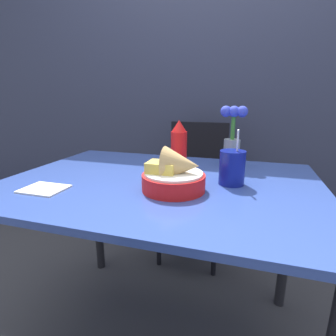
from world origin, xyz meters
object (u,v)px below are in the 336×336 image
at_px(chair_far_window, 196,179).
at_px(ketchup_bottle, 179,147).
at_px(food_basket, 175,175).
at_px(flower_vase, 232,138).
at_px(drink_cup, 232,169).

bearing_deg(chair_far_window, ketchup_bottle, -86.18).
distance_m(food_basket, flower_vase, 0.43).
height_order(food_basket, ketchup_bottle, ketchup_bottle).
bearing_deg(food_basket, ketchup_bottle, 102.19).
xyz_separation_m(drink_cup, flower_vase, (-0.02, 0.26, 0.07)).
bearing_deg(ketchup_bottle, flower_vase, 34.74).
height_order(food_basket, flower_vase, flower_vase).
distance_m(food_basket, ketchup_bottle, 0.25).
bearing_deg(food_basket, flower_vase, 67.63).
distance_m(chair_far_window, food_basket, 0.94).
distance_m(food_basket, drink_cup, 0.22).
relative_size(chair_far_window, food_basket, 4.14).
bearing_deg(flower_vase, drink_cup, -85.50).
bearing_deg(flower_vase, food_basket, -112.37).
bearing_deg(chair_far_window, drink_cup, -69.89).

